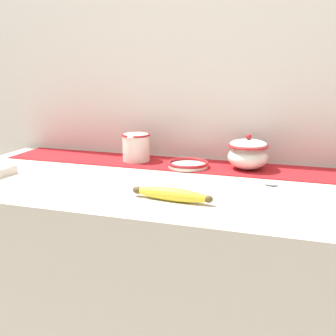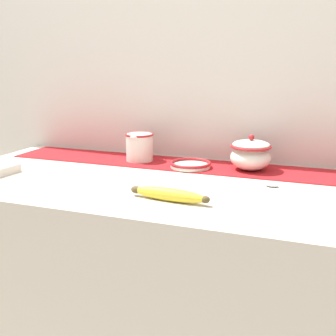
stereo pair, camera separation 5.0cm
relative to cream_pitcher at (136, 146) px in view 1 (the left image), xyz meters
name	(u,v)px [view 1 (the left image)]	position (x,y,z in m)	size (l,w,h in m)	color
countertop	(170,309)	(0.20, -0.22, -0.50)	(1.50, 0.67, 0.89)	beige
back_wall	(200,75)	(0.20, 0.13, 0.26)	(2.30, 0.04, 2.40)	silver
table_runner	(189,165)	(0.20, 0.00, -0.06)	(1.38, 0.21, 0.00)	#A8191E
cream_pitcher	(136,146)	(0.00, 0.00, 0.00)	(0.10, 0.12, 0.10)	white
sugar_bowl	(248,153)	(0.41, 0.00, 0.00)	(0.14, 0.14, 0.12)	white
small_dish	(188,164)	(0.21, -0.04, -0.04)	(0.14, 0.14, 0.02)	white
banana	(171,194)	(0.26, -0.40, -0.04)	(0.23, 0.05, 0.04)	yellow
spoon	(268,183)	(0.49, -0.17, -0.05)	(0.17, 0.07, 0.01)	#B7B7BC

